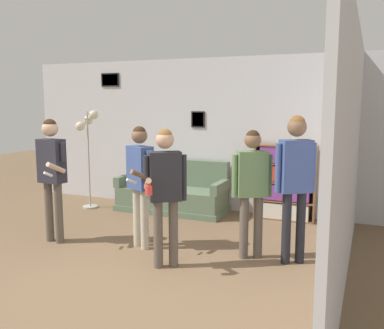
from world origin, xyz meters
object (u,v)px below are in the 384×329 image
(person_watcher_holding_cup, at_px, (165,184))
(person_spectator_far_right, at_px, (295,173))
(drinking_cup, at_px, (295,142))
(couch, at_px, (173,194))
(person_player_foreground_center, at_px, (140,174))
(floor_lamp, at_px, (88,135))
(person_spectator_near_bookshelf, at_px, (252,181))
(person_player_foreground_left, at_px, (52,167))
(bookshelf, at_px, (285,183))

(person_watcher_holding_cup, xyz_separation_m, person_spectator_far_right, (1.36, 0.71, 0.11))
(person_watcher_holding_cup, height_order, person_spectator_far_right, person_spectator_far_right)
(drinking_cup, bearing_deg, couch, -174.65)
(person_player_foreground_center, bearing_deg, floor_lamp, 141.57)
(person_watcher_holding_cup, bearing_deg, person_spectator_near_bookshelf, 39.07)
(couch, relative_size, person_spectator_far_right, 1.10)
(person_player_foreground_center, height_order, person_spectator_near_bookshelf, person_player_foreground_center)
(person_player_foreground_center, relative_size, drinking_cup, 15.07)
(person_player_foreground_left, relative_size, person_player_foreground_center, 1.05)
(drinking_cup, bearing_deg, person_watcher_holding_cup, -111.26)
(bookshelf, bearing_deg, person_player_foreground_center, -125.20)
(person_watcher_holding_cup, bearing_deg, drinking_cup, 68.74)
(floor_lamp, xyz_separation_m, person_spectator_near_bookshelf, (3.40, -1.36, -0.36))
(person_player_foreground_center, relative_size, person_watcher_holding_cup, 0.99)
(bookshelf, distance_m, person_player_foreground_left, 3.66)
(couch, xyz_separation_m, floor_lamp, (-1.50, -0.40, 1.04))
(bookshelf, xyz_separation_m, person_watcher_holding_cup, (-0.89, -2.63, 0.38))
(person_player_foreground_left, height_order, person_player_foreground_center, person_player_foreground_left)
(person_player_foreground_center, bearing_deg, person_spectator_far_right, 6.12)
(person_spectator_near_bookshelf, relative_size, person_spectator_far_right, 0.90)
(bookshelf, height_order, person_spectator_far_right, person_spectator_far_right)
(couch, relative_size, bookshelf, 1.57)
(couch, bearing_deg, floor_lamp, -165.18)
(couch, height_order, person_spectator_far_right, person_spectator_far_right)
(person_watcher_holding_cup, relative_size, person_spectator_near_bookshelf, 1.02)
(bookshelf, bearing_deg, drinking_cup, 0.05)
(person_spectator_far_right, bearing_deg, person_player_foreground_center, -173.88)
(couch, xyz_separation_m, person_watcher_holding_cup, (1.06, -2.44, 0.70))
(person_spectator_near_bookshelf, bearing_deg, drinking_cup, 84.62)
(couch, xyz_separation_m, drinking_cup, (2.09, 0.20, 1.00))
(person_player_foreground_center, relative_size, person_spectator_far_right, 0.91)
(person_player_foreground_left, bearing_deg, bookshelf, 41.41)
(bookshelf, relative_size, person_player_foreground_left, 0.73)
(floor_lamp, relative_size, drinking_cup, 16.60)
(floor_lamp, xyz_separation_m, person_spectator_far_right, (3.92, -1.33, -0.23))
(bookshelf, distance_m, person_spectator_near_bookshelf, 1.98)
(bookshelf, xyz_separation_m, floor_lamp, (-3.45, -0.59, 0.71))
(person_spectator_near_bookshelf, bearing_deg, bookshelf, 88.52)
(couch, distance_m, floor_lamp, 1.87)
(bookshelf, height_order, floor_lamp, floor_lamp)
(bookshelf, relative_size, person_watcher_holding_cup, 0.76)
(couch, xyz_separation_m, bookshelf, (1.95, 0.20, 0.32))
(person_spectator_far_right, relative_size, drinking_cup, 16.53)
(person_spectator_near_bookshelf, distance_m, drinking_cup, 1.99)
(bookshelf, distance_m, person_spectator_far_right, 2.04)
(person_player_foreground_left, bearing_deg, floor_lamp, 111.84)
(person_spectator_near_bookshelf, xyz_separation_m, drinking_cup, (0.18, 1.95, 0.32))
(floor_lamp, height_order, person_spectator_near_bookshelf, floor_lamp)
(bookshelf, height_order, drinking_cup, drinking_cup)
(bookshelf, relative_size, person_player_foreground_center, 0.77)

